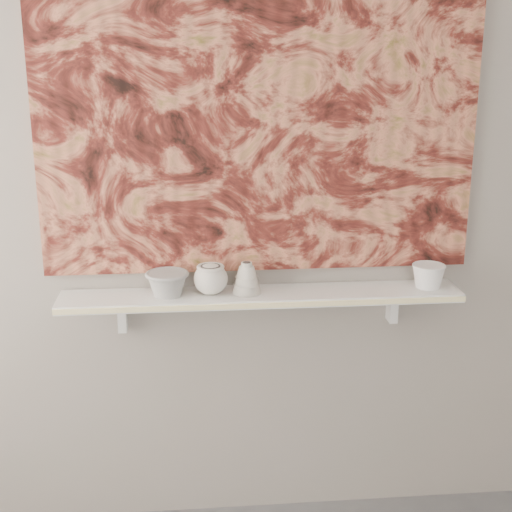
{
  "coord_description": "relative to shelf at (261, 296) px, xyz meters",
  "views": [
    {
      "loc": [
        -0.24,
        -0.83,
        1.75
      ],
      "look_at": [
        -0.02,
        1.49,
        1.07
      ],
      "focal_mm": 50.0,
      "sensor_mm": 36.0,
      "label": 1
    }
  ],
  "objects": [
    {
      "name": "house_motif",
      "position": [
        0.45,
        0.07,
        0.32
      ],
      "size": [
        0.09,
        0.0,
        0.08
      ],
      "primitive_type": "cube",
      "color": "black",
      "rests_on": "painting"
    },
    {
      "name": "bowl_grey",
      "position": [
        -0.32,
        0.0,
        0.06
      ],
      "size": [
        0.2,
        0.2,
        0.09
      ],
      "primitive_type": null,
      "rotation": [
        0.0,
        0.0,
        -0.41
      ],
      "color": "gray",
      "rests_on": "shelf"
    },
    {
      "name": "cup_cream",
      "position": [
        -0.18,
        0.0,
        0.07
      ],
      "size": [
        0.14,
        0.14,
        0.11
      ],
      "primitive_type": null,
      "rotation": [
        0.0,
        0.0,
        -0.18
      ],
      "color": "silver",
      "rests_on": "shelf"
    },
    {
      "name": "bracket_left",
      "position": [
        -0.49,
        0.06,
        -0.07
      ],
      "size": [
        0.03,
        0.06,
        0.12
      ],
      "primitive_type": "cube",
      "color": "silver",
      "rests_on": "wall_back"
    },
    {
      "name": "shelf",
      "position": [
        0.0,
        0.0,
        0.0
      ],
      "size": [
        1.4,
        0.18,
        0.03
      ],
      "primitive_type": "cube",
      "color": "silver",
      "rests_on": "wall_back"
    },
    {
      "name": "shelf_stripe",
      "position": [
        0.0,
        -0.09,
        0.0
      ],
      "size": [
        1.4,
        0.01,
        0.02
      ],
      "primitive_type": "cube",
      "color": "#F7E9A5",
      "rests_on": "shelf"
    },
    {
      "name": "painting",
      "position": [
        0.0,
        0.08,
        0.62
      ],
      "size": [
        1.5,
        0.02,
        1.1
      ],
      "primitive_type": "cube",
      "color": "maroon",
      "rests_on": "wall_back"
    },
    {
      "name": "wall_back",
      "position": [
        0.0,
        0.09,
        0.44
      ],
      "size": [
        3.6,
        0.0,
        3.6
      ],
      "primitive_type": "plane",
      "rotation": [
        1.57,
        0.0,
        0.0
      ],
      "color": "gray",
      "rests_on": "floor"
    },
    {
      "name": "bracket_right",
      "position": [
        0.49,
        0.06,
        -0.07
      ],
      "size": [
        0.03,
        0.06,
        0.12
      ],
      "primitive_type": "cube",
      "color": "silver",
      "rests_on": "wall_back"
    },
    {
      "name": "bowl_white",
      "position": [
        0.6,
        0.0,
        0.06
      ],
      "size": [
        0.15,
        0.15,
        0.09
      ],
      "primitive_type": null,
      "rotation": [
        0.0,
        0.0,
        0.4
      ],
      "color": "white",
      "rests_on": "shelf"
    },
    {
      "name": "bell_vessel",
      "position": [
        -0.05,
        0.0,
        0.07
      ],
      "size": [
        0.12,
        0.12,
        0.11
      ],
      "primitive_type": null,
      "rotation": [
        0.0,
        0.0,
        -0.21
      ],
      "color": "beige",
      "rests_on": "shelf"
    }
  ]
}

